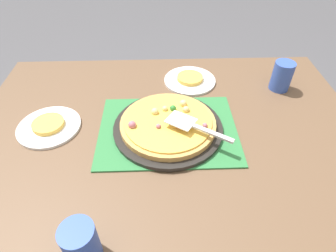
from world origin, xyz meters
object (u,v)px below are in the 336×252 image
pizza (168,123)px  pizza_server (194,126)px  pizza_pan (168,127)px  served_slice_right (48,124)px  cup_near (282,76)px  plate_near_left (190,80)px  plate_far_right (49,127)px  cup_far (81,244)px  served_slice_left (190,78)px

pizza → pizza_server: bearing=-34.1°
pizza_pan → served_slice_right: size_ratio=3.45×
pizza → pizza_server: (0.08, -0.06, 0.03)m
pizza_pan → cup_near: 0.53m
plate_near_left → served_slice_right: size_ratio=2.00×
served_slice_right → cup_near: size_ratio=0.92×
plate_far_right → cup_near: size_ratio=1.83×
served_slice_right → cup_far: size_ratio=0.92×
cup_far → pizza: bearing=63.9°
plate_far_right → pizza: bearing=-3.6°
plate_far_right → cup_near: bearing=13.4°
served_slice_left → served_slice_right: 0.59m
cup_far → plate_far_right: bearing=114.9°
served_slice_left → cup_far: 0.80m
cup_far → pizza_server: 0.47m
pizza_pan → plate_near_left: size_ratio=1.73×
pizza_pan → cup_far: bearing=-116.1°
served_slice_left → cup_far: bearing=-113.3°
plate_far_right → served_slice_left: bearing=27.8°
served_slice_left → cup_far: size_ratio=0.92×
served_slice_right → cup_near: bearing=13.4°
served_slice_right → cup_far: cup_far is taller
pizza → plate_far_right: bearing=176.4°
plate_near_left → cup_far: (-0.31, -0.73, 0.06)m
plate_near_left → plate_far_right: same height
pizza_pan → served_slice_right: 0.42m
pizza_pan → pizza: 0.02m
plate_far_right → cup_far: size_ratio=1.83×
served_slice_right → pizza_server: pizza_server is taller
plate_far_right → cup_near: cup_near is taller
plate_near_left → served_slice_right: (-0.53, -0.28, 0.01)m
plate_near_left → plate_far_right: bearing=-152.2°
pizza_pan → served_slice_right: (-0.42, 0.03, 0.01)m
served_slice_right → plate_near_left: bearing=27.8°
cup_near → pizza: bearing=-153.0°
plate_near_left → pizza_pan: bearing=-109.1°
pizza_server → pizza: bearing=145.9°
pizza → cup_far: (-0.21, -0.43, 0.03)m
pizza → pizza_pan: bearing=-97.6°
pizza_pan → cup_far: cup_far is taller
cup_near → cup_far: (-0.68, -0.67, 0.00)m
cup_far → pizza_server: (0.29, 0.37, 0.01)m
pizza_pan → plate_far_right: pizza_pan is taller
pizza → cup_far: size_ratio=2.75×
plate_far_right → cup_near: (0.89, 0.21, 0.06)m
pizza → cup_far: cup_far is taller
served_slice_right → plate_far_right: bearing=-176.4°
plate_far_right → served_slice_right: 0.01m
plate_far_right → served_slice_right: served_slice_right is taller
pizza_server → pizza_pan: bearing=146.4°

